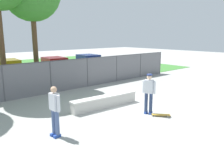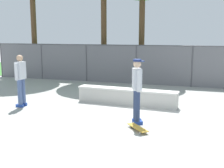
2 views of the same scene
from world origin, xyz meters
name	(u,v)px [view 1 (image 1 of 2)]	position (x,y,z in m)	size (l,w,h in m)	color
ground_plane	(125,107)	(0.00, 0.00, 0.00)	(80.00, 80.00, 0.00)	#9E9E99
grass_strip	(15,71)	(0.00, 15.34, 0.01)	(31.21, 20.00, 0.02)	#3D7A33
concrete_ledge	(105,101)	(-0.72, 0.66, 0.30)	(3.72, 0.74, 0.59)	#B7B5AD
skateboarder	(149,92)	(0.12, -1.39, 1.03)	(0.39, 0.56, 1.84)	#2647A5
skateboard	(161,115)	(0.29, -1.98, 0.07)	(0.69, 0.73, 0.09)	gold
chainlink_fence	(70,73)	(0.00, 5.04, 1.08)	(19.28, 0.07, 1.99)	#4C4C51
car_yellow	(8,70)	(-2.04, 10.96, 0.84)	(2.29, 4.34, 1.66)	gold
car_red	(54,67)	(1.55, 10.17, 0.84)	(2.29, 4.34, 1.66)	#B21E1E
car_blue	(88,63)	(5.29, 10.45, 0.84)	(2.29, 4.34, 1.66)	#233D9E
bystander	(55,109)	(-4.16, -0.73, 1.01)	(0.29, 0.60, 1.82)	#2647A5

